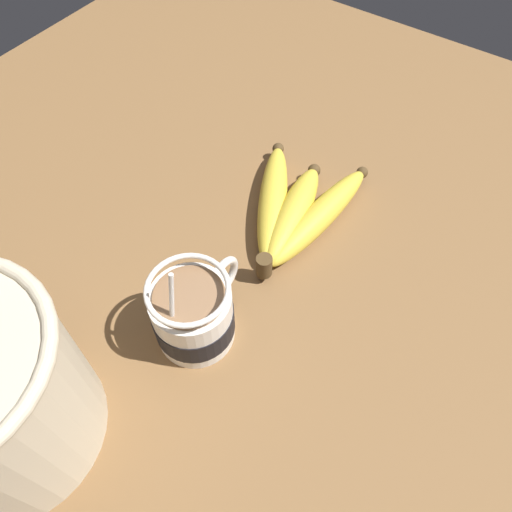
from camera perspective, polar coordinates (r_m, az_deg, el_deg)
The scene contains 3 objects.
table at distance 62.40cm, azimuth -0.34°, elevation -4.73°, with size 131.13×131.13×2.72cm.
coffee_mug at distance 55.23cm, azimuth -7.12°, elevation -6.64°, with size 12.66×9.03×14.42cm.
banana_bunch at distance 66.62cm, azimuth 4.44°, elevation 5.26°, with size 23.39×15.84×4.25cm.
Camera 1 is at (-25.92, -18.30, 55.10)cm, focal length 35.00 mm.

